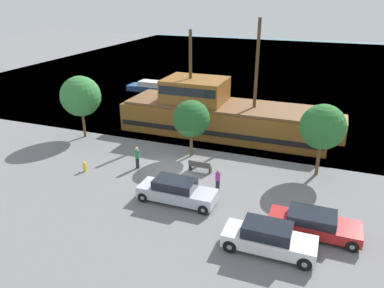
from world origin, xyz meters
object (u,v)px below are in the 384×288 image
Objects in this scene: parked_car_curb_rear at (177,191)px; bench_promenade_east at (200,166)px; fire_hydrant at (85,166)px; pirate_ship at (220,114)px; parked_car_curb_front at (269,238)px; pedestrian_walking_far at (137,158)px; moored_boat_dockside at (154,88)px; parked_car_curb_mid at (313,223)px; pedestrian_walking_near at (218,180)px.

parked_car_curb_rear reaches higher than bench_promenade_east.
pirate_ship is at bearing 58.33° from fire_hydrant.
parked_car_curb_front reaches higher than parked_car_curb_rear.
parked_car_curb_front is at bearing -65.05° from pirate_ship.
pirate_ship is 10.13m from pedestrian_walking_far.
moored_boat_dockside is 1.50× the size of parked_car_curb_mid.
pirate_ship is 25.91× the size of fire_hydrant.
fire_hydrant is 0.45× the size of pedestrian_walking_far.
parked_car_curb_rear is at bearing -89.38° from bench_promenade_east.
pirate_ship reaches higher than parked_car_curb_mid.
moored_boat_dockside is at bearing 125.12° from pedestrian_walking_near.
parked_car_curb_front is (7.26, -15.61, -1.01)m from pirate_ship.
fire_hydrant is at bearing 169.08° from parked_car_curb_rear.
parked_car_curb_front is (19.84, -27.24, 0.28)m from moored_boat_dockside.
pedestrian_walking_far reaches higher than fire_hydrant.
pedestrian_walking_far is (-3.57, -9.44, -0.92)m from pirate_ship.
pedestrian_walking_near reaches higher than parked_car_curb_mid.
moored_boat_dockside is (-12.57, 11.62, -1.28)m from pirate_ship.
pedestrian_walking_far is at bearing -166.49° from bench_promenade_east.
pedestrian_walking_near is (-6.26, 2.75, 0.10)m from parked_car_curb_mid.
moored_boat_dockside is at bearing 126.07° from parked_car_curb_front.
parked_car_curb_front is at bearing -29.68° from pedestrian_walking_far.
parked_car_curb_rear is 5.71m from pedestrian_walking_far.
parked_car_curb_rear is at bearing 155.81° from parked_car_curb_front.
pirate_ship is 4.08× the size of parked_car_curb_mid.
fire_hydrant is at bearing 172.91° from parked_car_curb_mid.
parked_car_curb_mid is at bearing -16.71° from pedestrian_walking_far.
pedestrian_walking_near is 0.90× the size of pedestrian_walking_far.
pedestrian_walking_near is at bearing 4.20° from fire_hydrant.
parked_car_curb_mid is 6.84m from pedestrian_walking_near.
parked_car_curb_rear is at bearing -131.09° from pedestrian_walking_near.
pirate_ship is at bearing 114.95° from parked_car_curb_front.
pedestrian_walking_near is at bearing -9.53° from pedestrian_walking_far.
parked_car_curb_mid is 13.42m from pedestrian_walking_far.
moored_boat_dockside is 1.47× the size of parked_car_curb_rear.
parked_car_curb_rear is at bearing -60.89° from moored_boat_dockside.
moored_boat_dockside is 9.49× the size of fire_hydrant.
parked_car_curb_front is 3.03× the size of pedestrian_walking_near.
parked_car_curb_front reaches higher than bench_promenade_east.
parked_car_curb_rear is 2.89× the size of pedestrian_walking_far.
pedestrian_walking_near is (9.97, 0.73, 0.36)m from fire_hydrant.
parked_car_curb_mid is 2.84× the size of pedestrian_walking_far.
parked_car_curb_front is 9.61m from bench_promenade_east.
pedestrian_walking_near is 6.68m from pedestrian_walking_far.
bench_promenade_east is (-0.05, 4.47, -0.32)m from parked_car_curb_rear.
pirate_ship is 4.25× the size of parked_car_curb_front.
fire_hydrant is (-16.23, 2.02, -0.26)m from parked_car_curb_mid.
parked_car_curb_front is at bearing -24.19° from parked_car_curb_rear.
moored_boat_dockside is at bearing 119.11° from parked_car_curb_rear.
parked_car_curb_rear is 2.92× the size of bench_promenade_east.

